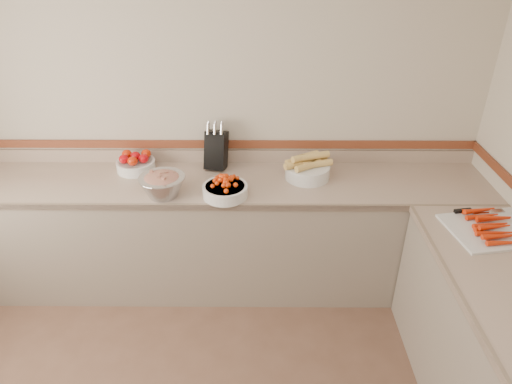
{
  "coord_description": "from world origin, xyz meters",
  "views": [
    {
      "loc": [
        0.37,
        -1.17,
        2.45
      ],
      "look_at": [
        0.35,
        1.35,
        1.0
      ],
      "focal_mm": 32.0,
      "sensor_mm": 36.0,
      "label": 1
    }
  ],
  "objects_px": {
    "cherry_tomato_bowl": "(225,189)",
    "cutting_board": "(493,227)",
    "tomato_bowl": "(136,163)",
    "corn_bowl": "(308,169)",
    "knife_block": "(216,149)",
    "rhubarb_bowl": "(162,184)"
  },
  "relations": [
    {
      "from": "cherry_tomato_bowl",
      "to": "knife_block",
      "type": "bearing_deg",
      "value": 101.95
    },
    {
      "from": "cherry_tomato_bowl",
      "to": "cutting_board",
      "type": "xyz_separation_m",
      "value": [
        1.61,
        -0.39,
        -0.04
      ]
    },
    {
      "from": "rhubarb_bowl",
      "to": "cutting_board",
      "type": "height_order",
      "value": "rhubarb_bowl"
    },
    {
      "from": "knife_block",
      "to": "rhubarb_bowl",
      "type": "xyz_separation_m",
      "value": [
        -0.32,
        -0.43,
        -0.06
      ]
    },
    {
      "from": "knife_block",
      "to": "cherry_tomato_bowl",
      "type": "xyz_separation_m",
      "value": [
        0.09,
        -0.43,
        -0.09
      ]
    },
    {
      "from": "rhubarb_bowl",
      "to": "cherry_tomato_bowl",
      "type": "bearing_deg",
      "value": -0.05
    },
    {
      "from": "knife_block",
      "to": "cutting_board",
      "type": "bearing_deg",
      "value": -25.8
    },
    {
      "from": "knife_block",
      "to": "cutting_board",
      "type": "distance_m",
      "value": 1.9
    },
    {
      "from": "cutting_board",
      "to": "rhubarb_bowl",
      "type": "bearing_deg",
      "value": 168.99
    },
    {
      "from": "cherry_tomato_bowl",
      "to": "corn_bowl",
      "type": "bearing_deg",
      "value": 25.14
    },
    {
      "from": "cherry_tomato_bowl",
      "to": "tomato_bowl",
      "type": "bearing_deg",
      "value": 151.04
    },
    {
      "from": "tomato_bowl",
      "to": "cutting_board",
      "type": "xyz_separation_m",
      "value": [
        2.3,
        -0.77,
        -0.04
      ]
    },
    {
      "from": "cherry_tomato_bowl",
      "to": "corn_bowl",
      "type": "xyz_separation_m",
      "value": [
        0.57,
        0.27,
        0.02
      ]
    },
    {
      "from": "corn_bowl",
      "to": "rhubarb_bowl",
      "type": "distance_m",
      "value": 1.02
    },
    {
      "from": "cherry_tomato_bowl",
      "to": "cutting_board",
      "type": "bearing_deg",
      "value": -13.73
    },
    {
      "from": "knife_block",
      "to": "corn_bowl",
      "type": "relative_size",
      "value": 1.04
    },
    {
      "from": "rhubarb_bowl",
      "to": "knife_block",
      "type": "bearing_deg",
      "value": 53.0
    },
    {
      "from": "tomato_bowl",
      "to": "cutting_board",
      "type": "relative_size",
      "value": 0.49
    },
    {
      "from": "tomato_bowl",
      "to": "cherry_tomato_bowl",
      "type": "height_order",
      "value": "cherry_tomato_bowl"
    },
    {
      "from": "corn_bowl",
      "to": "rhubarb_bowl",
      "type": "relative_size",
      "value": 1.15
    },
    {
      "from": "cherry_tomato_bowl",
      "to": "corn_bowl",
      "type": "relative_size",
      "value": 0.86
    },
    {
      "from": "knife_block",
      "to": "cherry_tomato_bowl",
      "type": "relative_size",
      "value": 1.21
    }
  ]
}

